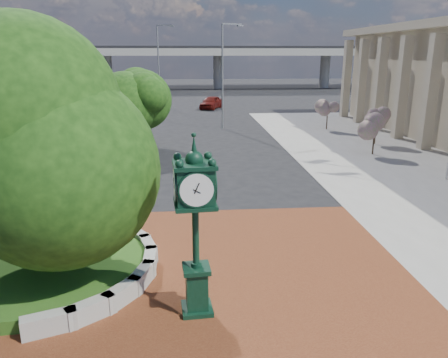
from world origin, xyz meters
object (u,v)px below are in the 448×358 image
street_lamp_near (225,68)px  street_lamp_far (160,59)px  parked_car (211,102)px  post_clock (195,220)px

street_lamp_near → street_lamp_far: (-6.46, 17.52, 0.51)m
parked_car → street_lamp_near: 14.58m
parked_car → street_lamp_far: 8.54m
post_clock → street_lamp_far: size_ratio=0.48×
post_clock → street_lamp_near: (3.01, 28.18, 2.60)m
parked_car → street_lamp_near: street_lamp_near is taller
post_clock → parked_car: post_clock is taller
post_clock → street_lamp_near: 28.45m
post_clock → parked_car: 42.19m
street_lamp_far → parked_car: bearing=-31.1°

